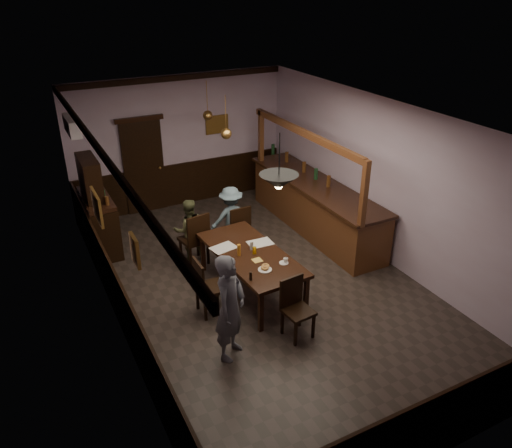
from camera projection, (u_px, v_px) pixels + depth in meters
room at (263, 208)px, 8.12m from camera, size 5.01×8.01×3.01m
dining_table at (251, 256)px, 8.33m from camera, size 1.13×2.25×0.75m
chair_far_left at (196, 237)px, 9.15m from camera, size 0.53×0.53×1.06m
chair_far_right at (238, 227)px, 9.57m from camera, size 0.45×0.45×1.00m
chair_near at (295, 305)px, 7.39m from camera, size 0.45×0.45×0.95m
chair_side at (206, 285)px, 7.83m from camera, size 0.43×0.43×0.99m
person_standing at (230, 308)px, 6.84m from camera, size 0.70×0.68×1.62m
person_seated_left at (189, 230)px, 9.36m from camera, size 0.65×0.53×1.22m
person_seated_right at (231, 218)px, 9.75m from camera, size 0.86×0.54×1.28m
newspaper_left at (223, 248)px, 8.45m from camera, size 0.47×0.38×0.01m
newspaper_right at (260, 243)px, 8.60m from camera, size 0.43×0.32×0.01m
napkin at (257, 260)px, 8.08m from camera, size 0.16×0.16×0.00m
saucer at (284, 263)px, 8.00m from camera, size 0.15×0.15×0.01m
coffee_cup at (286, 260)px, 7.99m from camera, size 0.08×0.08×0.07m
pastry_plate at (265, 270)px, 7.81m from camera, size 0.22×0.22×0.01m
pastry_ring_a at (265, 268)px, 7.81m from camera, size 0.13×0.13×0.04m
pastry_ring_b at (265, 266)px, 7.86m from camera, size 0.13×0.13×0.04m
soda_can at (254, 250)px, 8.25m from camera, size 0.07×0.07×0.12m
beer_glass at (239, 250)px, 8.18m from camera, size 0.06×0.06×0.20m
water_glass at (252, 245)px, 8.37m from camera, size 0.06×0.06×0.15m
pepper_mill at (251, 276)px, 7.54m from camera, size 0.04×0.04×0.14m
sideboard at (98, 213)px, 9.66m from camera, size 0.51×1.43×1.88m
bar_counter at (315, 205)px, 10.46m from camera, size 0.92×3.97×2.23m
door_back at (144, 168)px, 11.09m from camera, size 0.90×0.06×2.10m
ac_unit at (72, 126)px, 9.02m from camera, size 0.20×0.85×0.30m
picture_left_small at (135, 251)px, 5.55m from camera, size 0.04×0.28×0.36m
picture_left_large at (97, 207)px, 7.66m from camera, size 0.04×0.62×0.48m
picture_back at (217, 124)px, 11.50m from camera, size 0.55×0.04×0.42m
pendant_iron at (279, 182)px, 6.99m from camera, size 0.56×0.56×0.81m
pendant_brass_mid at (226, 134)px, 9.09m from camera, size 0.20×0.20×0.81m
pendant_brass_far at (208, 115)px, 10.26m from camera, size 0.20×0.20×0.81m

